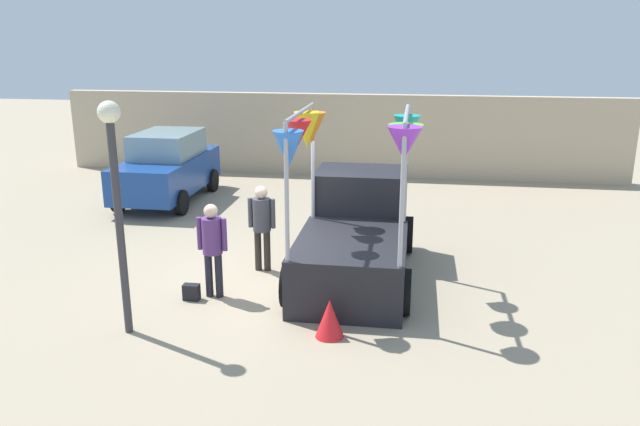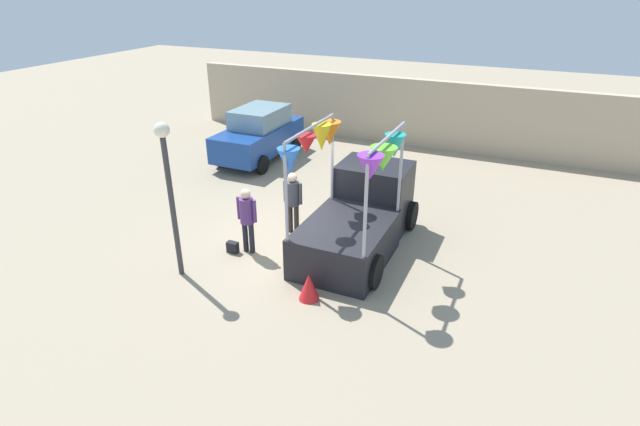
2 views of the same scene
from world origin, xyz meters
name	(u,v)px [view 2 (image 2 of 2)]	position (x,y,z in m)	size (l,w,h in m)	color
ground_plane	(296,244)	(0.00, 0.00, 0.00)	(60.00, 60.00, 0.00)	gray
vendor_truck	(360,210)	(1.44, 0.71, 0.92)	(2.42, 4.15, 3.21)	black
parked_car	(259,134)	(-4.15, 5.29, 0.94)	(1.88, 4.00, 1.88)	navy
person_customer	(247,215)	(-0.88, -0.80, 1.01)	(0.53, 0.34, 1.67)	black
person_vendor	(293,197)	(-0.35, 0.56, 1.02)	(0.53, 0.34, 1.68)	#2D2823
handbag	(233,247)	(-1.23, -1.00, 0.14)	(0.28, 0.16, 0.28)	black
street_lamp	(168,178)	(-1.77, -2.30, 2.34)	(0.32, 0.32, 3.53)	#333338
brick_boundary_wall	(401,111)	(0.00, 9.24, 1.30)	(18.00, 0.36, 2.60)	tan
folded_kite_bundle_crimson	(309,287)	(1.31, -1.99, 0.30)	(0.44, 0.44, 0.60)	red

